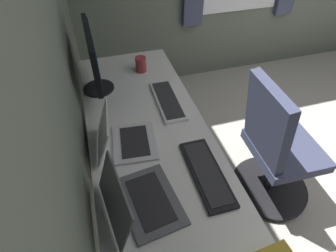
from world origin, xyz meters
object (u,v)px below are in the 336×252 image
object	(u,v)px
monitor_primary	(93,57)
laptop_left	(122,138)
laptop_leftmost	(137,200)
drawer_pedestal	(144,161)
keyboard_spare	(168,100)
keyboard_main	(207,173)
office_chair	(275,152)
coffee_mug	(141,64)

from	to	relation	value
monitor_primary	laptop_left	bearing A→B (deg)	-172.95
monitor_primary	laptop_leftmost	distance (m)	0.95
drawer_pedestal	keyboard_spare	xyz separation A→B (m)	(0.12, -0.20, 0.39)
drawer_pedestal	keyboard_main	distance (m)	0.66
drawer_pedestal	office_chair	xyz separation A→B (m)	(-0.26, -0.82, 0.11)
laptop_left	keyboard_main	xyz separation A→B (m)	(-0.30, -0.35, -0.04)
keyboard_main	coffee_mug	size ratio (longest dim) A/B	3.56
drawer_pedestal	keyboard_spare	bearing A→B (deg)	-59.93
office_chair	laptop_left	bearing A→B (deg)	84.89
office_chair	drawer_pedestal	bearing A→B (deg)	72.77
laptop_leftmost	keyboard_spare	xyz separation A→B (m)	(0.67, -0.33, -0.04)
keyboard_spare	coffee_mug	size ratio (longest dim) A/B	3.56
laptop_leftmost	laptop_left	world-z (taller)	laptop_leftmost
laptop_left	coffee_mug	distance (m)	0.74
drawer_pedestal	keyboard_main	bearing A→B (deg)	-154.66
drawer_pedestal	laptop_leftmost	bearing A→B (deg)	166.86
laptop_left	laptop_leftmost	bearing A→B (deg)	179.64
coffee_mug	laptop_leftmost	bearing A→B (deg)	166.84
coffee_mug	office_chair	bearing A→B (deg)	-137.97
coffee_mug	office_chair	distance (m)	1.10
drawer_pedestal	coffee_mug	distance (m)	0.69
laptop_left	drawer_pedestal	bearing A→B (deg)	-36.50
laptop_leftmost	keyboard_spare	size ratio (longest dim) A/B	0.88
monitor_primary	coffee_mug	size ratio (longest dim) A/B	4.49
monitor_primary	keyboard_main	size ratio (longest dim) A/B	1.26
keyboard_spare	coffee_mug	bearing A→B (deg)	11.45
keyboard_spare	monitor_primary	bearing A→B (deg)	56.74
laptop_leftmost	coffee_mug	xyz separation A→B (m)	(1.07, -0.25, 0.00)
keyboard_main	coffee_mug	xyz separation A→B (m)	(1.00, 0.10, 0.04)
laptop_leftmost	laptop_left	bearing A→B (deg)	-0.36
monitor_primary	keyboard_spare	size ratio (longest dim) A/B	1.26
laptop_left	coffee_mug	world-z (taller)	laptop_left
keyboard_main	office_chair	world-z (taller)	office_chair
monitor_primary	laptop_left	xyz separation A→B (m)	(-0.55, -0.07, -0.18)
monitor_primary	office_chair	size ratio (longest dim) A/B	0.55
laptop_left	keyboard_main	world-z (taller)	laptop_left
laptop_leftmost	keyboard_main	size ratio (longest dim) A/B	0.89
keyboard_main	drawer_pedestal	bearing A→B (deg)	25.34
keyboard_main	keyboard_spare	distance (m)	0.59
laptop_left	office_chair	distance (m)	1.01
drawer_pedestal	laptop_left	xyz separation A→B (m)	(-0.17, 0.13, 0.43)
keyboard_main	office_chair	xyz separation A→B (m)	(0.22, -0.60, -0.28)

